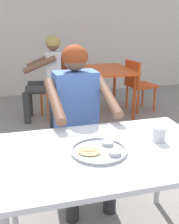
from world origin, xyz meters
The scene contains 10 objects.
back_wall centered at (0.00, 3.97, 1.70)m, with size 12.00×0.12×3.40m, color silver.
table_foreground centered at (-0.05, -0.03, 0.66)m, with size 1.24×0.79×0.73m.
thali_tray centered at (-0.09, -0.04, 0.74)m, with size 0.32×0.32×0.03m.
drinking_cup centered at (0.30, 0.00, 0.78)m, with size 0.08×0.08×0.09m.
chair_foreground centered at (-0.07, 0.82, 0.49)m, with size 0.41×0.41×0.83m.
diner_foreground centered at (-0.06, 0.60, 0.75)m, with size 0.51×0.57×1.25m.
table_background_red centered at (0.70, 2.47, 0.64)m, with size 0.87×0.95×0.72m.
chair_red_left centered at (0.08, 2.54, 0.52)m, with size 0.48×0.49×0.89m.
chair_red_right centered at (1.32, 2.51, 0.47)m, with size 0.47×0.46×0.81m.
patron_background centered at (-0.09, 2.49, 0.72)m, with size 0.60×0.55×1.21m.
Camera 1 is at (-0.50, -1.35, 1.45)m, focal length 43.24 mm.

